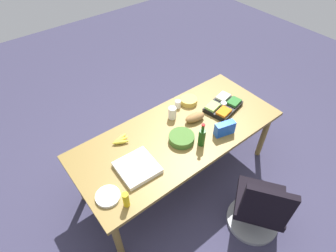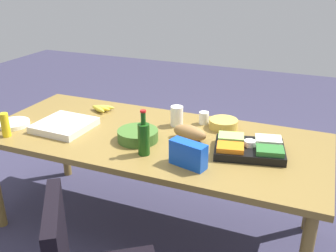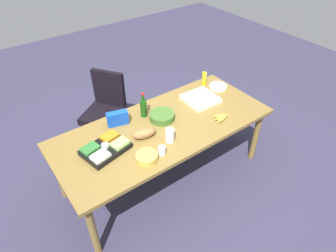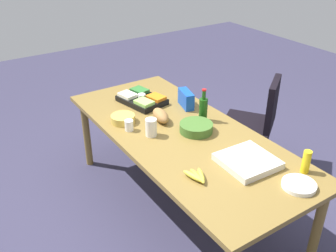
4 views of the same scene
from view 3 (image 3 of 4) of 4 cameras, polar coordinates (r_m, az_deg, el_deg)
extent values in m
plane|color=#35324C|center=(3.64, -0.69, -9.33)|extent=(10.00, 10.00, 0.00)
cube|color=olive|center=(3.12, -0.79, -0.20)|extent=(2.33, 1.01, 0.04)
cylinder|color=olive|center=(4.17, 7.95, 4.11)|extent=(0.07, 0.07, 0.72)
cylinder|color=olive|center=(3.37, -20.28, -8.52)|extent=(0.07, 0.07, 0.72)
cylinder|color=olive|center=(3.76, 16.52, -1.79)|extent=(0.07, 0.07, 0.72)
cylinder|color=olive|center=(2.84, -14.27, -18.82)|extent=(0.07, 0.07, 0.72)
cylinder|color=gray|center=(4.17, -11.59, -2.19)|extent=(0.56, 0.56, 0.05)
cylinder|color=gray|center=(4.05, -11.95, -0.02)|extent=(0.06, 0.06, 0.35)
cube|color=black|center=(3.94, -12.28, 1.98)|extent=(0.67, 0.67, 0.09)
cube|color=black|center=(3.94, -11.32, 7.15)|extent=(0.30, 0.39, 0.48)
cylinder|color=#3F6828|center=(3.18, -1.16, 1.88)|extent=(0.34, 0.34, 0.07)
cube|color=silver|center=(3.50, 6.29, 5.21)|extent=(0.37, 0.37, 0.05)
cylinder|color=yellow|center=(3.80, 6.97, 9.05)|extent=(0.07, 0.07, 0.17)
cube|color=black|center=(2.86, -11.89, -4.36)|extent=(0.47, 0.38, 0.05)
cube|color=orange|center=(2.93, -11.17, -1.98)|extent=(0.18, 0.15, 0.03)
cube|color=#2D6C2D|center=(2.84, -14.74, -4.22)|extent=(0.18, 0.15, 0.03)
cube|color=#98CF61|center=(2.84, -9.25, -3.30)|extent=(0.18, 0.15, 0.03)
cube|color=silver|center=(2.75, -12.88, -5.67)|extent=(0.18, 0.15, 0.03)
cylinder|color=white|center=(2.84, -12.00, -3.72)|extent=(0.08, 0.08, 0.04)
cylinder|color=gold|center=(2.72, -4.09, -5.99)|extent=(0.25, 0.25, 0.06)
cylinder|color=#184912|center=(3.20, -4.72, 3.41)|extent=(0.08, 0.08, 0.20)
cylinder|color=#184912|center=(3.12, -4.85, 5.48)|extent=(0.03, 0.03, 0.08)
cylinder|color=red|center=(3.10, -4.89, 6.17)|extent=(0.04, 0.04, 0.01)
ellipsoid|color=gold|center=(3.26, 10.10, 1.97)|extent=(0.17, 0.11, 0.04)
ellipsoid|color=yellow|center=(3.24, 10.24, 1.68)|extent=(0.17, 0.06, 0.04)
ellipsoid|color=#D5CE3F|center=(3.22, 10.39, 1.40)|extent=(0.17, 0.07, 0.04)
cylinder|color=white|center=(3.79, 9.59, 7.51)|extent=(0.23, 0.23, 0.03)
cylinder|color=white|center=(2.76, -1.18, -4.76)|extent=(0.07, 0.07, 0.09)
cube|color=blue|center=(3.13, -9.68, 1.45)|extent=(0.23, 0.13, 0.15)
cylinder|color=white|center=(2.88, 0.35, -1.80)|extent=(0.10, 0.10, 0.14)
ellipsoid|color=olive|center=(2.95, -4.55, -1.40)|extent=(0.26, 0.15, 0.10)
camera|label=1|loc=(4.51, 2.38, 41.31)|focal=29.52mm
camera|label=2|loc=(4.25, -32.73, 21.49)|focal=40.97mm
camera|label=4|loc=(3.62, 50.17, 19.55)|focal=40.65mm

